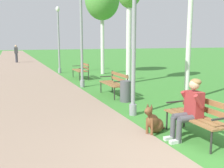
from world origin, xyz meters
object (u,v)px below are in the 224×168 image
Objects in this scene: birch_tree_fourth at (102,0)px; pedestrian_distant at (16,54)px; park_bench_near at (199,114)px; lamp_post_far at (59,39)px; park_bench_mid at (115,82)px; lamp_post_near at (134,42)px; litter_bin at (125,91)px; person_seated_on_near_bench at (190,107)px; dog_brown at (154,122)px; lamp_post_mid at (82,39)px; park_bench_far at (81,69)px.

birch_tree_fourth is 12.10m from pedestrian_distant.
park_bench_near is 0.27× the size of birch_tree_fourth.
birch_tree_fourth reaches higher than lamp_post_far.
lamp_post_near is at bearing -101.51° from park_bench_mid.
park_bench_near reaches higher than litter_bin.
lamp_post_far is at bearing 91.91° from person_seated_on_near_bench.
park_bench_near is 3.52m from litter_bin.
lamp_post_mid is (0.10, 6.15, 1.84)m from dog_brown.
pedestrian_distant is (-2.87, 21.30, 0.33)m from park_bench_near.
lamp_post_mid is 1.00× the size of lamp_post_far.
lamp_post_near is at bearing 98.10° from person_seated_on_near_bench.
dog_brown is at bearing -90.50° from lamp_post_far.
dog_brown reaches higher than litter_bin.
park_bench_mid is (0.03, 4.55, 0.00)m from park_bench_near.
lamp_post_far is (0.00, 5.35, 0.01)m from lamp_post_mid.
park_bench_near is 1.95× the size of dog_brown.
dog_brown is at bearing -100.44° from park_bench_mid.
pedestrian_distant is at bearing 97.68° from park_bench_near.
dog_brown is 0.47× the size of pedestrian_distant.
person_seated_on_near_bench is 0.76× the size of pedestrian_distant.
person_seated_on_near_bench is at bearing -100.51° from birch_tree_fourth.
dog_brown is 2.25m from lamp_post_near.
person_seated_on_near_bench is 0.31× the size of lamp_post_far.
lamp_post_mid is 3.69m from litter_bin.
lamp_post_far reaches higher than lamp_post_mid.
litter_bin is 0.42× the size of pedestrian_distant.
litter_bin is (0.47, 1.50, -1.61)m from lamp_post_near.
pedestrian_distant is at bearing 113.66° from birch_tree_fourth.
lamp_post_mid is at bearing -81.18° from pedestrian_distant.
lamp_post_near is at bearing -94.15° from park_bench_far.
park_bench_mid is at bearing 89.68° from park_bench_near.
birch_tree_fourth is 8.08× the size of litter_bin.
litter_bin is (0.59, -3.20, -1.75)m from lamp_post_mid.
litter_bin is (0.59, -8.55, -1.76)m from lamp_post_far.
birch_tree_fourth reaches higher than litter_bin.
person_seated_on_near_bench reaches higher than park_bench_near.
person_seated_on_near_bench reaches higher than park_bench_far.
park_bench_far is (0.01, 4.68, 0.00)m from park_bench_mid.
litter_bin is (-0.05, -1.03, -0.16)m from park_bench_mid.
lamp_post_far reaches higher than park_bench_far.
dog_brown is 3.03m from litter_bin.
dog_brown is 6.42m from lamp_post_mid.
lamp_post_mid is at bearing 91.49° from lamp_post_near.
lamp_post_near is (-0.52, -7.20, 1.45)m from park_bench_far.
lamp_post_mid is at bearing 106.37° from park_bench_mid.
litter_bin is 18.01m from pedestrian_distant.
dog_brown is at bearing -84.04° from pedestrian_distant.
park_bench_near and park_bench_mid have the same top height.
park_bench_mid is 2.14× the size of litter_bin.
park_bench_near is at bearing -89.66° from litter_bin.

